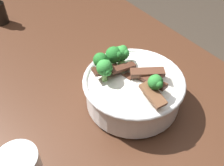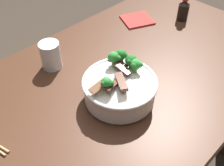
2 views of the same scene
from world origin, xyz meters
TOP-DOWN VIEW (x-y plane):
  - dining_table at (0.00, 0.00)m, footprint 1.48×0.80m
  - rice_bowl at (0.05, 0.07)m, footprint 0.24×0.24m

SIDE VIEW (x-z plane):
  - dining_table at x=0.00m, z-range 0.28..1.08m
  - rice_bowl at x=0.05m, z-range 0.79..0.93m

